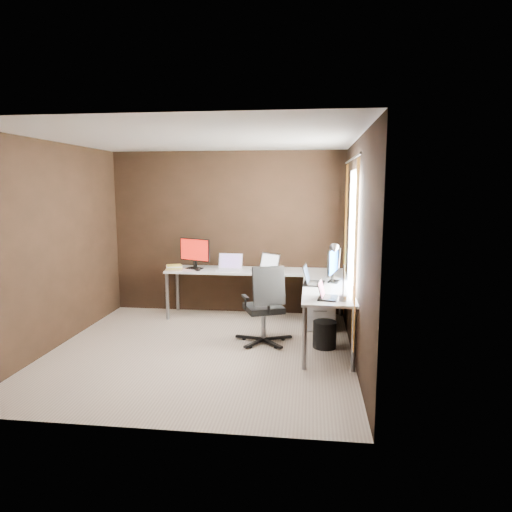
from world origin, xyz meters
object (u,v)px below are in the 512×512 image
(laptop_silver, at_px, (267,267))
(office_chair, at_px, (264,320))
(laptop_black_small, at_px, (326,295))
(monitor_right, at_px, (333,263))
(monitor_left, at_px, (195,252))
(wastebasket, at_px, (325,334))
(drawer_pedestal, at_px, (320,306))
(book_stack, at_px, (174,268))
(laptop_black_big, at_px, (311,280))
(laptop_white, at_px, (230,267))
(desk_lamp, at_px, (337,265))

(laptop_silver, relative_size, office_chair, 0.45)
(laptop_black_small, bearing_deg, monitor_right, 0.83)
(monitor_right, bearing_deg, laptop_black_small, -173.02)
(monitor_left, relative_size, wastebasket, 1.51)
(drawer_pedestal, bearing_deg, book_stack, 174.78)
(monitor_right, xyz_separation_m, laptop_silver, (-0.93, 0.72, -0.20))
(laptop_black_big, distance_m, office_chair, 0.79)
(laptop_silver, xyz_separation_m, book_stack, (-1.37, -0.13, -0.02))
(laptop_white, relative_size, office_chair, 0.37)
(laptop_black_big, relative_size, office_chair, 0.38)
(monitor_left, bearing_deg, laptop_silver, 22.19)
(drawer_pedestal, distance_m, laptop_silver, 0.98)
(laptop_silver, bearing_deg, desk_lamp, -21.57)
(monitor_left, relative_size, laptop_black_big, 1.28)
(monitor_right, xyz_separation_m, laptop_black_small, (-0.12, -0.91, -0.21))
(desk_lamp, distance_m, wastebasket, 1.07)
(laptop_black_big, relative_size, wastebasket, 1.18)
(laptop_white, relative_size, book_stack, 1.32)
(laptop_white, bearing_deg, monitor_right, -22.04)
(laptop_silver, height_order, office_chair, office_chair)
(monitor_right, height_order, desk_lamp, desk_lamp)
(laptop_silver, bearing_deg, laptop_black_small, -24.39)
(monitor_left, relative_size, laptop_white, 1.34)
(laptop_black_big, bearing_deg, laptop_black_small, -162.53)
(drawer_pedestal, bearing_deg, desk_lamp, -83.50)
(drawer_pedestal, bearing_deg, office_chair, -132.02)
(book_stack, relative_size, desk_lamp, 0.46)
(laptop_silver, distance_m, laptop_black_big, 1.09)
(laptop_black_small, xyz_separation_m, wastebasket, (0.01, 0.45, -0.61))
(laptop_silver, xyz_separation_m, office_chair, (0.08, -1.11, -0.49))
(monitor_right, relative_size, book_stack, 1.90)
(monitor_left, distance_m, office_chair, 1.77)
(laptop_black_big, bearing_deg, laptop_white, 60.53)
(monitor_left, bearing_deg, book_stack, -128.72)
(laptop_black_small, height_order, office_chair, office_chair)
(desk_lamp, bearing_deg, monitor_left, 139.36)
(monitor_left, bearing_deg, desk_lamp, -16.30)
(laptop_white, height_order, laptop_silver, laptop_silver)
(desk_lamp, height_order, office_chair, desk_lamp)
(laptop_silver, distance_m, office_chair, 1.21)
(laptop_black_small, xyz_separation_m, book_stack, (-2.19, 1.49, -0.01))
(laptop_black_big, distance_m, desk_lamp, 0.89)
(drawer_pedestal, relative_size, laptop_black_small, 1.88)
(drawer_pedestal, relative_size, monitor_right, 1.12)
(book_stack, distance_m, office_chair, 1.81)
(laptop_white, height_order, laptop_black_small, laptop_white)
(drawer_pedestal, relative_size, wastebasket, 1.82)
(laptop_silver, xyz_separation_m, wastebasket, (0.83, -1.17, -0.62))
(book_stack, bearing_deg, laptop_black_small, -34.31)
(monitor_right, relative_size, desk_lamp, 0.86)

